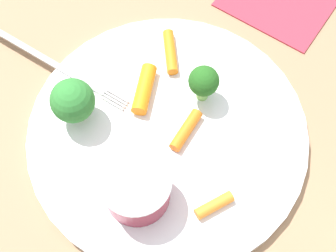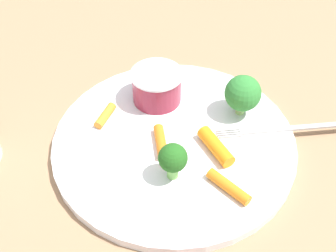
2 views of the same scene
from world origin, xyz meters
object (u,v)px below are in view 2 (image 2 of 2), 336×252
at_px(broccoli_floret_0, 173,159).
at_px(broccoli_floret_1, 243,94).
at_px(fork, 290,128).
at_px(plate, 174,142).
at_px(sauce_cup, 157,86).
at_px(carrot_stick_1, 161,142).
at_px(carrot_stick_0, 229,187).
at_px(carrot_stick_3, 215,149).
at_px(carrot_stick_2, 106,115).

xyz_separation_m(broccoli_floret_0, broccoli_floret_1, (0.12, -0.04, 0.00)).
relative_size(broccoli_floret_0, fork, 0.27).
bearing_deg(fork, plate, 118.45).
bearing_deg(plate, fork, -61.55).
bearing_deg(sauce_cup, carrot_stick_1, -153.87).
xyz_separation_m(plate, carrot_stick_0, (-0.05, -0.08, 0.01)).
relative_size(plate, sauce_cup, 4.40).
relative_size(sauce_cup, broccoli_floret_0, 1.42).
xyz_separation_m(sauce_cup, carrot_stick_1, (-0.07, -0.04, -0.01)).
bearing_deg(carrot_stick_0, carrot_stick_3, 33.73).
bearing_deg(broccoli_floret_0, broccoli_floret_1, -18.33).
distance_m(plate, broccoli_floret_0, 0.06).
height_order(sauce_cup, carrot_stick_0, sauce_cup).
height_order(plate, carrot_stick_2, carrot_stick_2).
distance_m(broccoli_floret_0, broccoli_floret_1, 0.13).
bearing_deg(sauce_cup, plate, -141.24).
height_order(carrot_stick_0, carrot_stick_3, carrot_stick_3).
relative_size(broccoli_floret_1, fork, 0.32).
xyz_separation_m(plate, sauce_cup, (0.06, 0.05, 0.03)).
distance_m(carrot_stick_3, fork, 0.10).
bearing_deg(fork, carrot_stick_1, 121.51).
relative_size(broccoli_floret_1, carrot_stick_2, 1.41).
relative_size(carrot_stick_3, fork, 0.33).
height_order(broccoli_floret_0, carrot_stick_3, broccoli_floret_0).
bearing_deg(carrot_stick_1, fork, -58.49).
height_order(broccoli_floret_1, fork, broccoli_floret_1).
bearing_deg(broccoli_floret_1, carrot_stick_1, 141.42).
relative_size(plate, carrot_stick_0, 5.42).
bearing_deg(sauce_cup, broccoli_floret_1, -81.87).
bearing_deg(broccoli_floret_1, carrot_stick_3, 173.32).
relative_size(broccoli_floret_1, carrot_stick_1, 1.15).
bearing_deg(broccoli_floret_0, fork, -41.57).
relative_size(carrot_stick_1, carrot_stick_2, 1.23).
bearing_deg(plate, sauce_cup, 38.76).
distance_m(sauce_cup, fork, 0.17).
bearing_deg(carrot_stick_3, carrot_stick_1, 100.84).
xyz_separation_m(carrot_stick_0, carrot_stick_2, (0.05, 0.17, -0.00)).
xyz_separation_m(broccoli_floret_0, fork, (0.12, -0.10, -0.03)).
distance_m(carrot_stick_0, carrot_stick_1, 0.10).
xyz_separation_m(carrot_stick_0, carrot_stick_1, (0.03, 0.09, 0.00)).
relative_size(plate, carrot_stick_2, 7.45).
distance_m(broccoli_floret_0, carrot_stick_1, 0.05).
bearing_deg(carrot_stick_3, carrot_stick_2, 87.89).
distance_m(carrot_stick_0, carrot_stick_3, 0.05).
distance_m(broccoli_floret_1, carrot_stick_0, 0.12).
bearing_deg(broccoli_floret_1, broccoli_floret_0, 161.67).
bearing_deg(carrot_stick_2, plate, -91.07).
distance_m(carrot_stick_2, carrot_stick_3, 0.14).
distance_m(plate, carrot_stick_1, 0.02).
bearing_deg(broccoli_floret_1, fork, -95.25).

